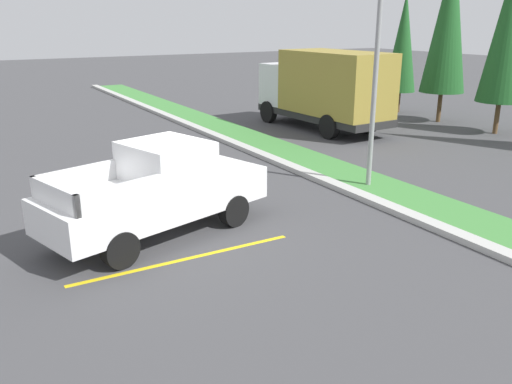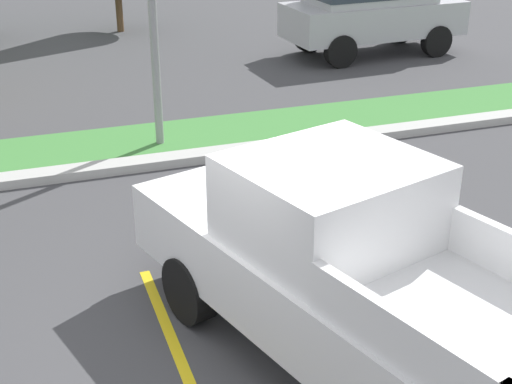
{
  "view_description": "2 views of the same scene",
  "coord_description": "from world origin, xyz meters",
  "px_view_note": "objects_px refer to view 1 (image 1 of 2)",
  "views": [
    {
      "loc": [
        11.77,
        -4.44,
        4.67
      ],
      "look_at": [
        1.28,
        1.61,
        0.75
      ],
      "focal_mm": 37.53,
      "sensor_mm": 36.0,
      "label": 1
    },
    {
      "loc": [
        -1.93,
        -6.0,
        4.62
      ],
      "look_at": [
        0.5,
        0.93,
        1.24
      ],
      "focal_mm": 50.65,
      "sensor_mm": 36.0,
      "label": 2
    }
  ],
  "objects_px": {
    "pickup_truck_main": "(159,190)",
    "cypress_tree_center": "(510,25)",
    "cargo_truck_distant": "(325,87)",
    "cypress_tree_left_inner": "(448,21)",
    "street_light": "(373,43)",
    "cypress_tree_leftmost": "(403,43)"
  },
  "relations": [
    {
      "from": "street_light",
      "to": "cypress_tree_leftmost",
      "type": "xyz_separation_m",
      "value": [
        -9.32,
        10.37,
        -0.52
      ]
    },
    {
      "from": "pickup_truck_main",
      "to": "cypress_tree_center",
      "type": "bearing_deg",
      "value": 102.13
    },
    {
      "from": "cargo_truck_distant",
      "to": "cypress_tree_left_inner",
      "type": "height_order",
      "value": "cypress_tree_left_inner"
    },
    {
      "from": "cargo_truck_distant",
      "to": "cypress_tree_left_inner",
      "type": "distance_m",
      "value": 6.61
    },
    {
      "from": "cargo_truck_distant",
      "to": "cypress_tree_center",
      "type": "height_order",
      "value": "cypress_tree_center"
    },
    {
      "from": "cargo_truck_distant",
      "to": "cypress_tree_center",
      "type": "relative_size",
      "value": 0.91
    },
    {
      "from": "cypress_tree_left_inner",
      "to": "cypress_tree_center",
      "type": "height_order",
      "value": "cypress_tree_left_inner"
    },
    {
      "from": "cypress_tree_leftmost",
      "to": "cypress_tree_left_inner",
      "type": "height_order",
      "value": "cypress_tree_left_inner"
    },
    {
      "from": "street_light",
      "to": "cypress_tree_left_inner",
      "type": "bearing_deg",
      "value": 122.06
    },
    {
      "from": "pickup_truck_main",
      "to": "street_light",
      "type": "relative_size",
      "value": 0.79
    },
    {
      "from": "pickup_truck_main",
      "to": "cypress_tree_leftmost",
      "type": "bearing_deg",
      "value": 120.13
    },
    {
      "from": "cypress_tree_leftmost",
      "to": "pickup_truck_main",
      "type": "bearing_deg",
      "value": -59.87
    },
    {
      "from": "cypress_tree_leftmost",
      "to": "cypress_tree_center",
      "type": "bearing_deg",
      "value": -3.52
    },
    {
      "from": "cargo_truck_distant",
      "to": "cypress_tree_leftmost",
      "type": "height_order",
      "value": "cypress_tree_leftmost"
    },
    {
      "from": "cypress_tree_left_inner",
      "to": "pickup_truck_main",
      "type": "bearing_deg",
      "value": -67.83
    },
    {
      "from": "street_light",
      "to": "cypress_tree_center",
      "type": "distance_m",
      "value": 10.47
    },
    {
      "from": "pickup_truck_main",
      "to": "cypress_tree_center",
      "type": "distance_m",
      "value": 17.1
    },
    {
      "from": "cypress_tree_leftmost",
      "to": "cypress_tree_left_inner",
      "type": "bearing_deg",
      "value": -6.1
    },
    {
      "from": "cargo_truck_distant",
      "to": "pickup_truck_main",
      "type": "bearing_deg",
      "value": -53.07
    },
    {
      "from": "cargo_truck_distant",
      "to": "street_light",
      "type": "bearing_deg",
      "value": -28.98
    },
    {
      "from": "cypress_tree_left_inner",
      "to": "street_light",
      "type": "bearing_deg",
      "value": -57.94
    },
    {
      "from": "street_light",
      "to": "cypress_tree_center",
      "type": "bearing_deg",
      "value": 107.32
    }
  ]
}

